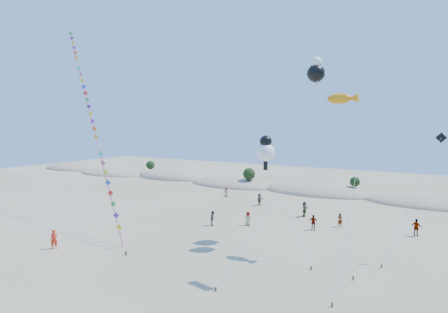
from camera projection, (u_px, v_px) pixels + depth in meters
ground at (111, 301)px, 24.34m from camera, size 160.00×160.00×0.00m
dune_ridge at (323, 192)px, 62.44m from camera, size 145.30×11.49×5.57m
kite_train at (89, 108)px, 45.93m from camera, size 27.24×15.73×25.95m
fish_kite at (342, 99)px, 32.15m from camera, size 6.71×12.62×14.14m
cartoon_kite_low at (266, 150)px, 34.38m from camera, size 6.43×4.23×10.45m
cartoon_kite_high at (316, 71)px, 36.63m from camera, size 6.88×9.72×18.05m
dark_kite at (424, 175)px, 30.64m from camera, size 4.11×4.65×10.80m
flyer_foreground at (54, 239)px, 34.42m from camera, size 0.68×0.77×1.78m
beachgoers at (320, 215)px, 43.83m from camera, size 33.81×15.85×1.84m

